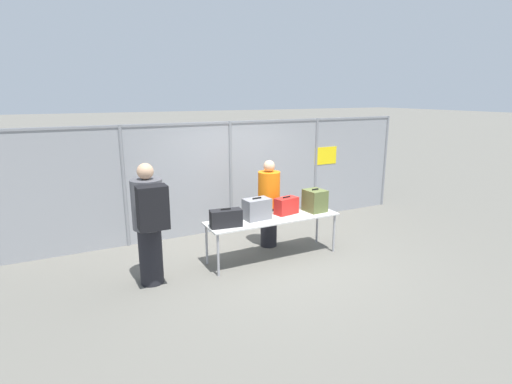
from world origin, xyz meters
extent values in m
plane|color=#605E56|center=(0.00, 0.00, 0.00)|extent=(120.00, 120.00, 0.00)
cylinder|color=gray|center=(-2.11, 1.87, 1.13)|extent=(0.07, 0.07, 2.26)
cylinder|color=gray|center=(0.00, 1.87, 1.13)|extent=(0.07, 0.07, 2.26)
cylinder|color=gray|center=(2.11, 1.87, 1.13)|extent=(0.07, 0.07, 2.26)
cylinder|color=gray|center=(4.23, 1.87, 1.13)|extent=(0.07, 0.07, 2.26)
cube|color=gray|center=(0.00, 1.87, 1.13)|extent=(8.46, 0.01, 2.26)
cube|color=gray|center=(0.00, 1.87, 2.23)|extent=(8.46, 0.04, 0.04)
cube|color=yellow|center=(2.38, 1.86, 1.40)|extent=(0.60, 0.01, 0.40)
cube|color=silver|center=(0.03, 0.13, 0.72)|extent=(2.35, 0.64, 0.02)
cylinder|color=#99999E|center=(-1.09, -0.13, 0.35)|extent=(0.04, 0.04, 0.70)
cylinder|color=#99999E|center=(1.14, -0.13, 0.35)|extent=(0.04, 0.04, 0.70)
cylinder|color=#99999E|center=(-1.09, 0.39, 0.35)|extent=(0.04, 0.04, 0.70)
cylinder|color=#99999E|center=(1.14, 0.39, 0.35)|extent=(0.04, 0.04, 0.70)
cube|color=black|center=(-0.87, 0.06, 0.87)|extent=(0.52, 0.27, 0.28)
cube|color=black|center=(-0.87, 0.06, 1.02)|extent=(0.16, 0.04, 0.02)
cube|color=slate|center=(-0.25, 0.19, 0.90)|extent=(0.45, 0.31, 0.35)
cube|color=black|center=(-0.25, 0.19, 1.09)|extent=(0.16, 0.03, 0.02)
cube|color=red|center=(0.35, 0.22, 0.87)|extent=(0.44, 0.29, 0.29)
cube|color=black|center=(0.35, 0.22, 1.03)|extent=(0.16, 0.06, 0.02)
cube|color=#566033|center=(0.89, 0.14, 0.92)|extent=(0.35, 0.38, 0.39)
cube|color=black|center=(0.89, 0.14, 1.13)|extent=(0.13, 0.03, 0.02)
cylinder|color=black|center=(-2.06, 0.12, 0.44)|extent=(0.35, 0.35, 0.87)
cylinder|color=#4C4C51|center=(-2.06, 0.12, 1.24)|extent=(0.45, 0.45, 0.73)
sphere|color=tan|center=(-2.06, 0.12, 1.72)|extent=(0.24, 0.24, 0.24)
cube|color=black|center=(-2.06, -0.23, 1.27)|extent=(0.41, 0.25, 0.61)
cylinder|color=black|center=(0.24, 0.66, 0.39)|extent=(0.31, 0.31, 0.77)
cylinder|color=orange|center=(0.24, 0.66, 1.09)|extent=(0.40, 0.40, 0.64)
sphere|color=tan|center=(0.24, 0.66, 1.52)|extent=(0.21, 0.21, 0.21)
cube|color=#4C6B47|center=(2.60, 4.53, 0.44)|extent=(3.24, 1.27, 0.53)
sphere|color=black|center=(2.04, 3.83, 0.32)|extent=(0.64, 0.64, 0.64)
sphere|color=black|center=(2.04, 5.22, 0.32)|extent=(0.64, 0.64, 0.64)
cylinder|color=#59595B|center=(0.41, 4.53, 0.23)|extent=(1.14, 0.06, 0.06)
camera|label=1|loc=(-3.17, -5.54, 2.78)|focal=28.00mm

